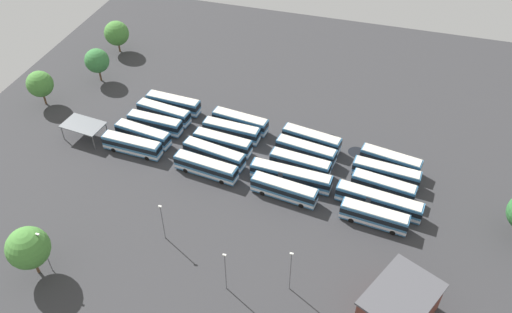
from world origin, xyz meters
name	(u,v)px	position (x,y,z in m)	size (l,w,h in m)	color
ground_plane	(261,160)	(0.00, 0.00, 0.00)	(128.86, 128.86, 0.00)	#333335
bus_row0_slot0	(132,145)	(-25.25, -5.11, 1.83)	(12.39, 3.16, 3.45)	teal
bus_row0_slot1	(143,134)	(-24.70, -1.33, 1.83)	(12.22, 4.20, 3.45)	teal
bus_row0_slot2	(155,123)	(-23.93, 2.78, 1.83)	(11.88, 3.18, 3.45)	teal
bus_row0_slot3	(164,113)	(-23.69, 6.71, 1.83)	(12.33, 4.20, 3.45)	teal
bus_row0_slot4	(173,104)	(-23.08, 10.47, 1.83)	(12.35, 3.33, 3.45)	teal
bus_row1_slot0	(206,167)	(-8.83, -6.93, 1.83)	(12.88, 4.13, 3.45)	teal
bus_row1_slot1	(214,154)	(-8.62, -2.95, 1.83)	(13.04, 4.71, 3.45)	teal
bus_row1_slot2	(223,143)	(-8.19, 0.84, 1.83)	(12.19, 3.72, 3.45)	teal
bus_row1_slot3	(231,131)	(-7.73, 4.94, 1.83)	(12.07, 3.31, 3.45)	teal
bus_row1_slot4	(240,122)	(-6.97, 8.48, 1.83)	(12.27, 4.06, 3.45)	teal
bus_row2_slot0	(284,190)	(6.96, -8.57, 1.83)	(12.57, 4.13, 3.45)	teal
bus_row2_slot1	(291,176)	(7.21, -4.70, 1.83)	(15.58, 3.42, 3.45)	teal
bus_row2_slot2	(300,164)	(8.15, -0.82, 1.83)	(11.96, 3.80, 3.45)	teal
bus_row2_slot3	(306,151)	(8.38, 3.17, 1.83)	(12.31, 4.33, 3.45)	teal
bus_row2_slot4	(312,139)	(8.69, 7.02, 1.83)	(12.28, 4.51, 3.45)	teal
bus_row3_slot0	(374,216)	(23.45, -10.36, 1.83)	(11.94, 3.75, 3.45)	teal
bus_row3_slot1	(378,201)	(23.72, -6.54, 1.83)	(15.66, 4.47, 3.45)	teal
bus_row3_slot2	(383,187)	(24.14, -2.55, 1.83)	(11.91, 4.23, 3.45)	teal
bus_row3_slot3	(386,173)	(24.24, 1.25, 1.83)	(12.78, 3.74, 3.45)	teal
bus_row3_slot4	(391,161)	(24.67, 5.02, 1.83)	(11.96, 4.58, 3.45)	teal
depot_building	(399,305)	(29.00, -27.70, 2.93)	(12.59, 14.14, 5.82)	brown
maintenance_shelter	(83,125)	(-36.79, -3.66, 3.31)	(8.85, 6.01, 3.51)	slate
lamp_post_near_entrance	(163,221)	(-9.89, -23.75, 4.37)	(0.56, 0.28, 7.92)	slate
lamp_post_by_building	(225,270)	(3.35, -30.30, 4.61)	(0.56, 0.28, 8.39)	slate
lamp_post_far_corner	(290,270)	(12.68, -27.51, 4.77)	(0.56, 0.28, 8.70)	slate
lamp_post_mid_lot	(44,251)	(-24.50, -35.10, 4.91)	(0.56, 0.28, 8.98)	slate
tree_south_edge	(97,61)	(-44.63, 16.59, 5.42)	(5.68, 5.68, 8.27)	brown
tree_northeast	(28,248)	(-26.41, -36.01, 6.06)	(6.65, 6.65, 9.40)	brown
tree_north_edge	(40,84)	(-51.78, 4.43, 5.32)	(5.79, 5.79, 8.23)	brown
tree_west_edge	(117,33)	(-46.83, 30.21, 5.18)	(6.19, 6.19, 8.28)	brown
puddle_front_lane	(356,152)	(17.87, 7.88, 0.00)	(3.42, 3.42, 0.01)	black
puddle_near_shelter	(331,138)	(12.11, 10.96, 0.00)	(2.31, 2.31, 0.01)	black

